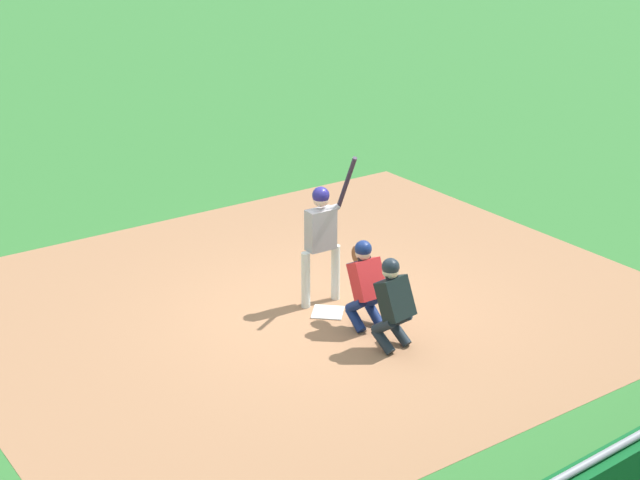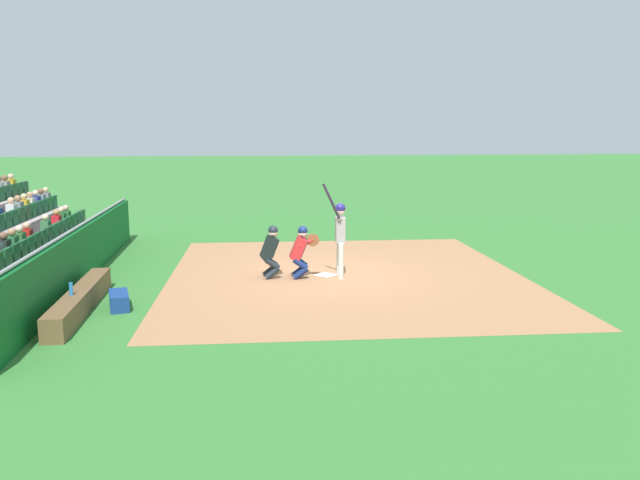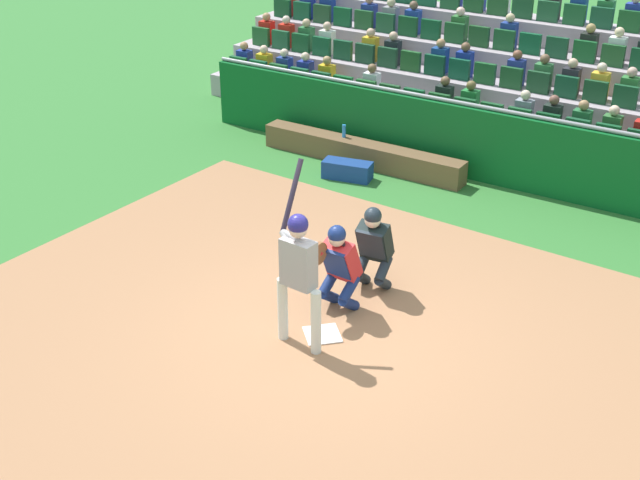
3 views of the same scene
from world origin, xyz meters
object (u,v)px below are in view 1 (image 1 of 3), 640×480
(batter_at_plate, at_px, (322,232))
(home_plate_umpire, at_px, (393,300))
(catcher_crouching, at_px, (365,279))
(home_plate_marker, at_px, (328,312))

(batter_at_plate, height_order, home_plate_umpire, batter_at_plate)
(batter_at_plate, height_order, catcher_crouching, batter_at_plate)
(home_plate_marker, relative_size, batter_at_plate, 0.19)
(home_plate_marker, xyz_separation_m, home_plate_umpire, (0.04, -1.35, 0.69))
(home_plate_umpire, bearing_deg, batter_at_plate, 86.58)
(home_plate_marker, distance_m, home_plate_umpire, 1.52)
(catcher_crouching, relative_size, home_plate_umpire, 1.00)
(home_plate_marker, height_order, catcher_crouching, catcher_crouching)
(batter_at_plate, bearing_deg, home_plate_marker, -112.97)
(home_plate_umpire, bearing_deg, home_plate_marker, 91.59)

